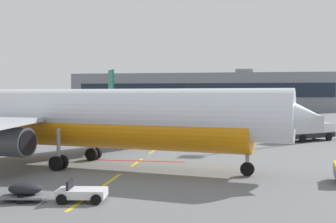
{
  "coord_description": "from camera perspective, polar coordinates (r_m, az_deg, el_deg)",
  "views": [
    {
      "loc": [
        26.13,
        -13.32,
        5.77
      ],
      "look_at": [
        19.59,
        28.03,
        4.06
      ],
      "focal_mm": 44.99,
      "sensor_mm": 36.0,
      "label": 1
    }
  ],
  "objects": [
    {
      "name": "apron_paint_markings",
      "position": [
        52.8,
        0.08,
        -3.93
      ],
      "size": [
        8.0,
        97.32,
        0.01
      ],
      "color": "yellow",
      "rests_on": "ground"
    },
    {
      "name": "airliner_foreground",
      "position": [
        34.39,
        -10.24,
        -0.73
      ],
      "size": [
        34.67,
        33.97,
        12.2
      ],
      "color": "silver",
      "rests_on": "ground"
    },
    {
      "name": "airliner_mid_left",
      "position": [
        75.63,
        -5.71,
        0.6
      ],
      "size": [
        27.36,
        29.03,
        10.77
      ],
      "color": "white",
      "rests_on": "ground"
    },
    {
      "name": "fuel_service_truck",
      "position": [
        54.89,
        18.34,
        -2.09
      ],
      "size": [
        7.0,
        6.18,
        3.14
      ],
      "color": "black",
      "rests_on": "ground"
    },
    {
      "name": "terminal_satellite",
      "position": [
        151.3,
        4.97,
        2.62
      ],
      "size": [
        92.41,
        20.2,
        14.63
      ],
      "color": "gray",
      "rests_on": "ground"
    }
  ]
}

